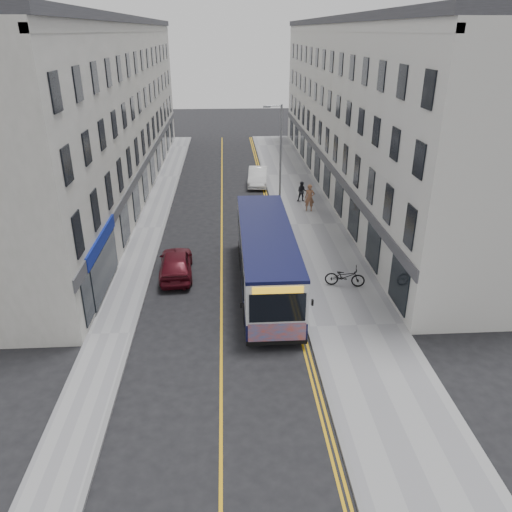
{
  "coord_description": "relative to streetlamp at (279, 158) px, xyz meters",
  "views": [
    {
      "loc": [
        0.4,
        -20.54,
        12.52
      ],
      "look_at": [
        1.88,
        3.51,
        1.6
      ],
      "focal_mm": 35.0,
      "sensor_mm": 36.0,
      "label": 1
    }
  ],
  "objects": [
    {
      "name": "car_white",
      "position": [
        -0.97,
        8.34,
        -3.62
      ],
      "size": [
        2.04,
        4.74,
        1.52
      ],
      "primitive_type": "imported",
      "rotation": [
        0.0,
        0.0,
        -0.1
      ],
      "color": "white",
      "rests_on": "ground"
    },
    {
      "name": "car_maroon",
      "position": [
        -6.67,
        -9.32,
        -3.62
      ],
      "size": [
        2.04,
        4.55,
        1.52
      ],
      "primitive_type": "imported",
      "rotation": [
        0.0,
        0.0,
        3.2
      ],
      "color": "#4F0D17",
      "rests_on": "ground"
    },
    {
      "name": "road_centre_line",
      "position": [
        -4.17,
        -2.0,
        -4.38
      ],
      "size": [
        0.12,
        64.0,
        0.01
      ],
      "primitive_type": "cube",
      "color": "gold",
      "rests_on": "ground"
    },
    {
      "name": "terrace_east",
      "position": [
        7.33,
        7.0,
        2.12
      ],
      "size": [
        6.0,
        46.0,
        13.0
      ],
      "primitive_type": "cube",
      "color": "silver",
      "rests_on": "ground"
    },
    {
      "name": "kerb_east",
      "position": [
        -0.17,
        -2.0,
        -4.32
      ],
      "size": [
        0.18,
        64.0,
        0.13
      ],
      "primitive_type": "cube",
      "color": "slate",
      "rests_on": "ground"
    },
    {
      "name": "terrace_west",
      "position": [
        -13.17,
        7.0,
        2.12
      ],
      "size": [
        6.0,
        46.0,
        13.0
      ],
      "primitive_type": "cube",
      "color": "silver",
      "rests_on": "ground"
    },
    {
      "name": "streetlamp",
      "position": [
        0.0,
        0.0,
        0.0
      ],
      "size": [
        1.32,
        0.18,
        8.0
      ],
      "color": "gray",
      "rests_on": "ground"
    },
    {
      "name": "road_dbl_yellow_inner",
      "position": [
        -0.62,
        -2.0,
        -4.38
      ],
      "size": [
        0.1,
        64.0,
        0.01
      ],
      "primitive_type": "cube",
      "color": "gold",
      "rests_on": "ground"
    },
    {
      "name": "pavement_west",
      "position": [
        -9.17,
        -2.0,
        -4.32
      ],
      "size": [
        2.0,
        64.0,
        0.12
      ],
      "primitive_type": "cube",
      "color": "gray",
      "rests_on": "ground"
    },
    {
      "name": "bicycle",
      "position": [
        2.37,
        -11.33,
        -3.71
      ],
      "size": [
        2.2,
        1.15,
        1.1
      ],
      "primitive_type": "imported",
      "rotation": [
        0.0,
        0.0,
        1.36
      ],
      "color": "black",
      "rests_on": "pavement_east"
    },
    {
      "name": "pedestrian_far",
      "position": [
        2.19,
        3.1,
        -3.46
      ],
      "size": [
        0.86,
        0.72,
        1.6
      ],
      "primitive_type": "imported",
      "rotation": [
        0.0,
        0.0,
        -0.15
      ],
      "color": "black",
      "rests_on": "pavement_east"
    },
    {
      "name": "pedestrian_near",
      "position": [
        2.42,
        0.84,
        -3.26
      ],
      "size": [
        0.81,
        0.61,
        2.01
      ],
      "primitive_type": "imported",
      "rotation": [
        0.0,
        0.0,
        -0.19
      ],
      "color": "brown",
      "rests_on": "pavement_east"
    },
    {
      "name": "kerb_west",
      "position": [
        -8.17,
        -2.0,
        -4.32
      ],
      "size": [
        0.18,
        64.0,
        0.13
      ],
      "primitive_type": "cube",
      "color": "slate",
      "rests_on": "ground"
    },
    {
      "name": "ground",
      "position": [
        -4.17,
        -14.0,
        -4.38
      ],
      "size": [
        140.0,
        140.0,
        0.0
      ],
      "primitive_type": "plane",
      "color": "black",
      "rests_on": "ground"
    },
    {
      "name": "pavement_east",
      "position": [
        2.08,
        -2.0,
        -4.32
      ],
      "size": [
        4.5,
        64.0,
        0.12
      ],
      "primitive_type": "cube",
      "color": "gray",
      "rests_on": "ground"
    },
    {
      "name": "road_dbl_yellow_outer",
      "position": [
        -0.42,
        -2.0,
        -4.38
      ],
      "size": [
        0.1,
        64.0,
        0.01
      ],
      "primitive_type": "cube",
      "color": "gold",
      "rests_on": "ground"
    },
    {
      "name": "city_bus",
      "position": [
        -1.8,
        -11.13,
        -2.55
      ],
      "size": [
        2.68,
        11.51,
        3.34
      ],
      "color": "black",
      "rests_on": "ground"
    }
  ]
}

